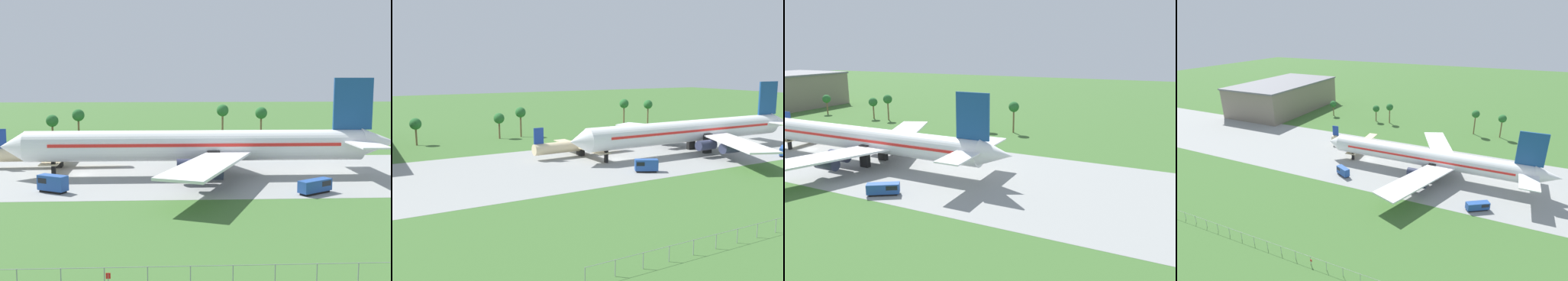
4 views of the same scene
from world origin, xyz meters
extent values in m
plane|color=#3D662D|center=(0.00, 0.00, 0.00)|extent=(600.00, 600.00, 0.00)
cube|color=gray|center=(0.00, 0.00, 0.01)|extent=(320.00, 44.00, 0.02)
cylinder|color=white|center=(22.98, -2.56, 6.16)|extent=(66.76, 6.08, 6.08)
cone|color=white|center=(60.16, -2.56, 6.62)|extent=(7.60, 5.78, 5.78)
cube|color=red|center=(22.98, -2.56, 6.62)|extent=(56.74, 6.20, 0.61)
cube|color=navy|center=(54.53, -2.56, 14.37)|extent=(7.91, 0.50, 10.34)
cube|color=white|center=(54.84, -2.56, 7.07)|extent=(5.47, 24.33, 0.30)
cube|color=white|center=(24.57, -17.52, 5.10)|extent=(18.54, 30.70, 0.44)
cube|color=white|center=(24.57, 12.40, 5.10)|extent=(18.54, 30.70, 0.44)
cylinder|color=#2D334C|center=(21.92, -9.86, 3.33)|extent=(5.47, 2.74, 2.74)
cylinder|color=#2D334C|center=(24.38, -15.94, 3.33)|extent=(5.47, 2.74, 2.74)
cylinder|color=#2D334C|center=(21.92, 4.74, 3.33)|extent=(5.47, 2.74, 2.74)
cylinder|color=#2D334C|center=(24.38, 10.82, 3.33)|extent=(5.47, 2.74, 2.74)
cube|color=black|center=(-5.06, -2.56, 2.78)|extent=(0.70, 0.90, 5.55)
cube|color=black|center=(26.31, -5.90, 2.78)|extent=(2.40, 1.20, 5.55)
cube|color=black|center=(26.31, 0.79, 2.78)|extent=(2.40, 1.20, 5.55)
cylinder|color=beige|center=(-6.44, 8.70, 2.86)|extent=(27.89, 4.16, 3.01)
cube|color=navy|center=(-18.94, 8.18, 6.47)|extent=(2.72, 0.35, 4.21)
cube|color=beige|center=(-6.44, 8.70, 2.56)|extent=(4.64, 25.14, 0.24)
cube|color=black|center=(-6.44, 8.70, 1.43)|extent=(1.31, 2.76, 2.86)
cube|color=black|center=(42.52, -18.57, 0.20)|extent=(5.61, 4.43, 0.40)
cube|color=#234C99|center=(42.52, -18.57, 1.41)|extent=(6.53, 5.12, 2.02)
cube|color=black|center=(44.02, -17.63, 1.71)|extent=(3.00, 2.93, 0.90)
cylinder|color=brown|center=(-17.03, 47.06, 3.16)|extent=(0.56, 0.56, 6.33)
sphere|color=#28662D|center=(-17.03, 47.06, 6.93)|extent=(3.60, 3.60, 3.60)
cylinder|color=brown|center=(-43.51, 47.06, 3.07)|extent=(0.56, 0.56, 6.13)
sphere|color=#28662D|center=(-43.51, 47.06, 6.73)|extent=(3.60, 3.60, 3.60)
cylinder|color=brown|center=(33.51, 47.06, 4.62)|extent=(0.56, 0.56, 9.24)
sphere|color=#28662D|center=(33.51, 47.06, 9.84)|extent=(3.60, 3.60, 3.60)
cylinder|color=brown|center=(45.17, 47.06, 4.22)|extent=(0.56, 0.56, 8.44)
sphere|color=#28662D|center=(45.17, 47.06, 9.04)|extent=(3.60, 3.60, 3.60)
cylinder|color=brown|center=(-9.33, 47.06, 3.98)|extent=(0.56, 0.56, 7.96)
sphere|color=#28662D|center=(-9.33, 47.06, 8.56)|extent=(3.60, 3.60, 3.60)
camera|label=1|loc=(18.37, -98.77, 19.51)|focal=45.00mm
camera|label=2|loc=(-61.75, -94.68, 24.08)|focal=40.00mm
camera|label=3|loc=(91.28, -74.64, 28.73)|focal=35.00mm
camera|label=4|loc=(45.61, -97.13, 48.62)|focal=28.00mm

